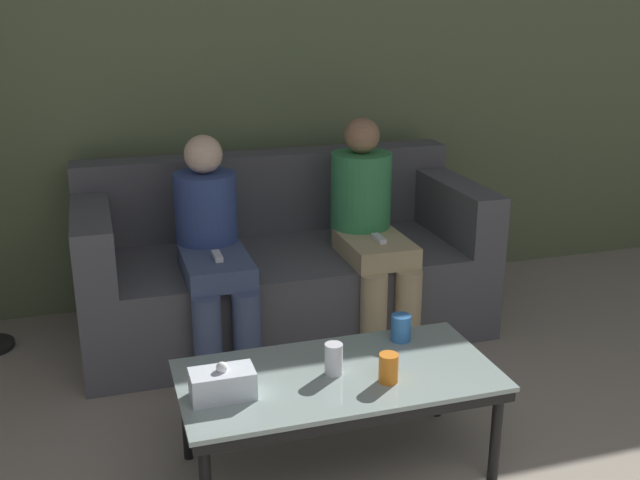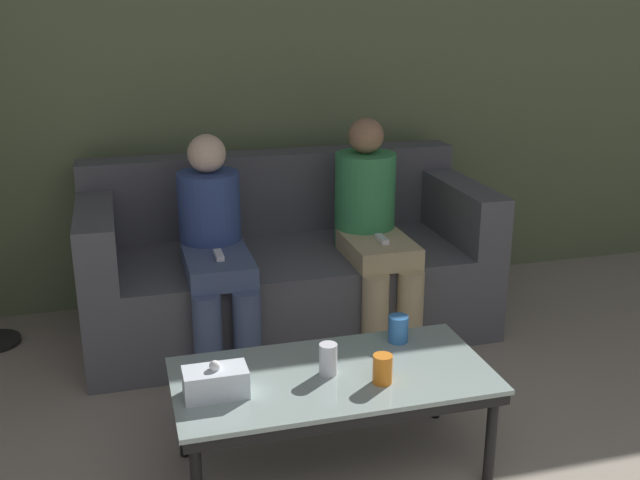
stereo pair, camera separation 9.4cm
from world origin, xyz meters
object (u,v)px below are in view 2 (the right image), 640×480
Objects in this scene: tissue_box at (216,382)px; seated_person_left_end at (214,243)px; couch at (286,267)px; cup_far_center at (398,329)px; cup_near_left at (383,369)px; seated_person_mid_left at (372,224)px; coffee_table at (332,383)px; cup_near_right at (328,359)px.

seated_person_left_end is (0.15, 1.13, 0.12)m from tissue_box.
cup_far_center is (0.20, -1.15, 0.13)m from couch.
couch is 1.92× the size of seated_person_left_end.
cup_far_center is at bearing 59.63° from cup_near_left.
seated_person_mid_left is at bearing -29.31° from couch.
cup_far_center is at bearing 16.81° from tissue_box.
tissue_box is at bearing -97.83° from seated_person_left_end.
seated_person_left_end is 0.81m from seated_person_mid_left.
cup_near_left is 0.10× the size of seated_person_left_end.
couch is 0.54m from seated_person_mid_left.
seated_person_left_end reaches higher than tissue_box.
couch is at bearing 150.69° from seated_person_mid_left.
coffee_table is 0.10m from cup_near_right.
tissue_box is at bearing -174.25° from coffee_table.
couch is 19.25× the size of cup_far_center.
cup_near_left and cup_far_center have the same top height.
cup_near_left is 0.49× the size of tissue_box.
cup_near_right is at bearing -96.22° from couch.
seated_person_mid_left is (0.40, -0.23, 0.27)m from couch.
seated_person_mid_left is (0.96, 1.15, 0.15)m from tissue_box.
coffee_table is at bearing -95.53° from couch.
tissue_box is at bearing -129.99° from seated_person_mid_left.
seated_person_left_end is at bearing 104.26° from coffee_table.
couch is 1.45m from cup_near_left.
cup_far_center is 0.10× the size of seated_person_left_end.
tissue_box is (-0.43, -0.04, 0.09)m from coffee_table.
cup_far_center is 0.79m from tissue_box.
cup_near_right is 1.24m from seated_person_mid_left.
seated_person_left_end is at bearing -148.39° from couch.
cup_near_left is at bearing -89.08° from couch.
cup_far_center is 0.95m from seated_person_mid_left.
seated_person_left_end is at bearing 123.79° from cup_far_center.
couch is 1.35m from cup_near_right.
cup_near_right is at bearing 179.57° from coffee_table.
couch is at bearing 83.78° from cup_near_right.
coffee_table is 0.39m from cup_far_center.
seated_person_left_end reaches higher than cup_near_left.
couch reaches higher than cup_near_right.
coffee_table is at bearing -115.75° from seated_person_mid_left.
cup_near_right is (-0.02, 0.00, 0.10)m from coffee_table.
tissue_box is 0.19× the size of seated_person_mid_left.
cup_near_left is 0.90× the size of cup_near_right.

